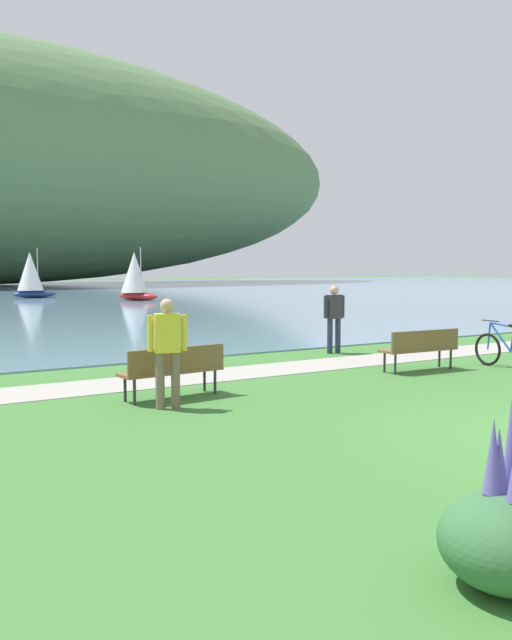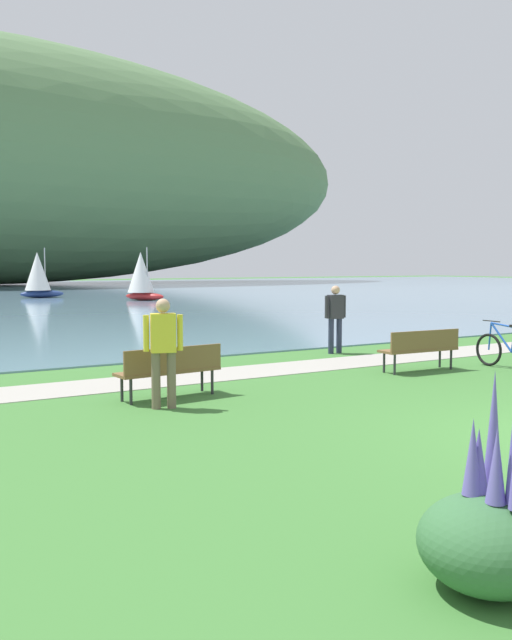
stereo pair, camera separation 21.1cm
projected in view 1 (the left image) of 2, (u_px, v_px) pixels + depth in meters
shoreline_path at (287, 368)px, 14.42m from camera, size 60.00×1.50×0.01m
park_bench_near_camera at (174, 368)px, 11.11m from camera, size 1.84×0.65×0.88m
park_bench_further_along at (421, 347)px, 13.99m from camera, size 1.82×0.57×0.88m
bicycle_leaning_near_bench at (507, 350)px, 14.36m from camera, size 0.15×1.77×1.01m
person_at_shoreline at (334, 315)px, 16.83m from camera, size 0.61×0.25×1.71m
person_on_the_grass at (167, 346)px, 10.29m from camera, size 0.59×0.32×1.71m
echium_bush_beside_closest at (509, 533)px, 4.57m from camera, size 0.96×0.96×1.50m
sailboat_mid_bay at (135, 275)px, 41.51m from camera, size 2.39×2.77×3.29m
sailboat_toward_hillside at (31, 274)px, 44.71m from camera, size 2.90×1.80×3.35m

